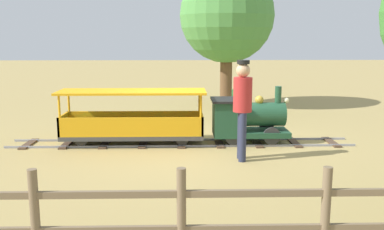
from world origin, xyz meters
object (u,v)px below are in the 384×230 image
park_bench (235,103)px  oak_tree_near (227,16)px  conductor_person (242,102)px  passenger_car (133,122)px  locomotive (246,118)px

park_bench → oak_tree_near: oak_tree_near is taller
oak_tree_near → conductor_person: bearing=-3.2°
passenger_car → park_bench: 3.20m
locomotive → conductor_person: size_ratio=0.89×
conductor_person → oak_tree_near: size_ratio=0.42×
conductor_person → park_bench: 3.47m
locomotive → conductor_person: conductor_person is taller
passenger_car → oak_tree_near: 5.34m
locomotive → passenger_car: size_ratio=0.54×
locomotive → oak_tree_near: 4.84m
locomotive → passenger_car: locomotive is taller
passenger_car → conductor_person: conductor_person is taller
locomotive → oak_tree_near: size_ratio=0.37×
conductor_person → oak_tree_near: 5.71m
locomotive → park_bench: 2.32m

